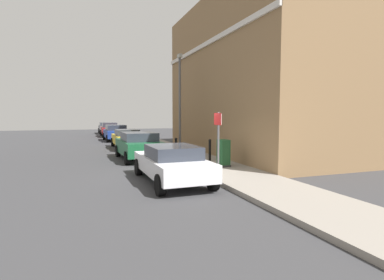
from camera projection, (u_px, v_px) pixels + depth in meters
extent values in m
plane|color=#38383A|center=(178.00, 175.00, 12.05)|extent=(80.00, 80.00, 0.00)
cube|color=gray|center=(180.00, 153.00, 18.33)|extent=(2.47, 30.00, 0.15)
cube|color=olive|center=(258.00, 79.00, 18.45)|extent=(6.74, 13.70, 9.00)
cube|color=silver|center=(206.00, 44.00, 17.15)|extent=(0.12, 13.70, 0.24)
cube|color=silver|center=(171.00, 165.00, 10.76)|extent=(1.85, 4.43, 0.56)
cube|color=#2D333D|center=(173.00, 152.00, 10.54)|extent=(1.60, 2.03, 0.44)
cylinder|color=black|center=(138.00, 167.00, 12.02)|extent=(0.23, 0.64, 0.64)
cylinder|color=black|center=(179.00, 164.00, 12.62)|extent=(0.23, 0.64, 0.64)
cylinder|color=black|center=(160.00, 185.00, 8.94)|extent=(0.23, 0.64, 0.64)
cylinder|color=black|center=(213.00, 181.00, 9.54)|extent=(0.23, 0.64, 0.64)
cube|color=#195933|center=(139.00, 147.00, 16.16)|extent=(1.96, 4.20, 0.69)
cube|color=#2D333D|center=(139.00, 137.00, 16.02)|extent=(1.68, 2.15, 0.45)
cylinder|color=black|center=(118.00, 151.00, 17.29)|extent=(0.24, 0.65, 0.64)
cylinder|color=black|center=(148.00, 150.00, 17.93)|extent=(0.24, 0.65, 0.64)
cylinder|color=black|center=(127.00, 158.00, 14.45)|extent=(0.24, 0.65, 0.64)
cylinder|color=black|center=(163.00, 156.00, 15.09)|extent=(0.24, 0.65, 0.64)
cube|color=gold|center=(127.00, 140.00, 21.49)|extent=(1.68, 4.49, 0.60)
cube|color=#2D333D|center=(127.00, 133.00, 21.25)|extent=(1.47, 1.98, 0.43)
cylinder|color=black|center=(113.00, 142.00, 22.84)|extent=(0.22, 0.64, 0.64)
cylinder|color=black|center=(134.00, 141.00, 23.37)|extent=(0.22, 0.64, 0.64)
cylinder|color=black|center=(118.00, 147.00, 19.66)|extent=(0.22, 0.64, 0.64)
cylinder|color=black|center=(142.00, 146.00, 20.19)|extent=(0.22, 0.64, 0.64)
cube|color=navy|center=(116.00, 134.00, 27.78)|extent=(1.93, 4.28, 0.65)
cube|color=#2D333D|center=(116.00, 128.00, 27.67)|extent=(1.67, 2.23, 0.49)
cylinder|color=black|center=(104.00, 136.00, 28.95)|extent=(0.23, 0.64, 0.64)
cylinder|color=black|center=(123.00, 136.00, 29.58)|extent=(0.23, 0.64, 0.64)
cylinder|color=black|center=(108.00, 139.00, 26.03)|extent=(0.23, 0.64, 0.64)
cylinder|color=black|center=(128.00, 138.00, 26.66)|extent=(0.23, 0.64, 0.64)
cube|color=maroon|center=(110.00, 130.00, 33.18)|extent=(1.77, 4.45, 0.67)
cube|color=#2D333D|center=(110.00, 125.00, 33.11)|extent=(1.52, 1.96, 0.52)
cylinder|color=black|center=(101.00, 133.00, 34.52)|extent=(0.23, 0.64, 0.64)
cylinder|color=black|center=(116.00, 133.00, 35.03)|extent=(0.23, 0.64, 0.64)
cylinder|color=black|center=(103.00, 135.00, 31.39)|extent=(0.23, 0.64, 0.64)
cylinder|color=black|center=(119.00, 134.00, 31.90)|extent=(0.23, 0.64, 0.64)
cube|color=slate|center=(107.00, 128.00, 38.13)|extent=(1.86, 4.47, 0.68)
cube|color=#2D333D|center=(107.00, 124.00, 38.07)|extent=(1.62, 2.26, 0.41)
cylinder|color=black|center=(99.00, 131.00, 39.45)|extent=(0.23, 0.64, 0.64)
cylinder|color=black|center=(113.00, 130.00, 40.02)|extent=(0.23, 0.64, 0.64)
cylinder|color=black|center=(100.00, 132.00, 36.29)|extent=(0.23, 0.64, 0.64)
cylinder|color=black|center=(115.00, 132.00, 36.86)|extent=(0.23, 0.64, 0.64)
cube|color=#1E4C28|center=(223.00, 153.00, 13.13)|extent=(0.40, 0.55, 1.15)
cube|color=#333333|center=(223.00, 165.00, 13.18)|extent=(0.46, 0.61, 0.08)
cylinder|color=black|center=(210.00, 151.00, 14.77)|extent=(0.12, 0.12, 0.95)
sphere|color=black|center=(210.00, 141.00, 14.73)|extent=(0.14, 0.14, 0.14)
cylinder|color=black|center=(176.00, 149.00, 15.61)|extent=(0.12, 0.12, 0.95)
sphere|color=black|center=(176.00, 139.00, 15.57)|extent=(0.14, 0.14, 0.14)
cylinder|color=#59595B|center=(218.00, 143.00, 11.32)|extent=(0.08, 0.08, 2.30)
cube|color=white|center=(218.00, 119.00, 11.24)|extent=(0.03, 0.56, 0.40)
cube|color=red|center=(218.00, 119.00, 11.23)|extent=(0.01, 0.60, 0.44)
cylinder|color=#59595B|center=(180.00, 105.00, 18.13)|extent=(0.14, 0.14, 5.50)
cube|color=#A5A599|center=(180.00, 56.00, 17.89)|extent=(0.20, 0.44, 0.20)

